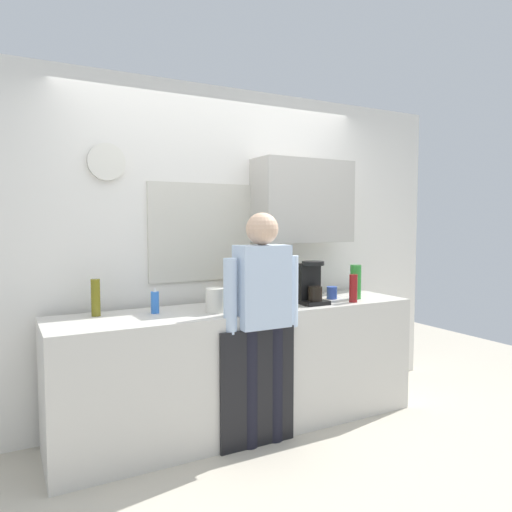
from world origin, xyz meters
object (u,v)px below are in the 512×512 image
at_px(bottle_clear_soda, 356,282).
at_px(potted_plant, 286,290).
at_px(storage_canister, 216,300).
at_px(coffee_maker, 311,285).
at_px(bottle_green_wine, 253,291).
at_px(cup_blue_mug, 332,293).
at_px(mixing_bowl, 244,296).
at_px(bottle_olive_oil, 96,298).
at_px(person_at_sink, 262,308).
at_px(dish_soap, 155,302).
at_px(bottle_red_vinegar, 353,288).
at_px(cup_white_mug, 259,299).
at_px(cup_yellow_cup, 317,294).

distance_m(bottle_clear_soda, potted_plant, 0.74).
distance_m(potted_plant, storage_canister, 0.53).
bearing_deg(coffee_maker, bottle_green_wine, -170.23).
height_order(bottle_clear_soda, cup_blue_mug, bottle_clear_soda).
xyz_separation_m(mixing_bowl, potted_plant, (0.13, -0.42, 0.09)).
distance_m(bottle_olive_oil, person_at_sink, 1.12).
relative_size(bottle_green_wine, dish_soap, 1.67).
distance_m(mixing_bowl, dish_soap, 0.78).
relative_size(potted_plant, storage_canister, 1.35).
bearing_deg(coffee_maker, cup_blue_mug, 20.79).
bearing_deg(bottle_red_vinegar, storage_canister, 173.52).
relative_size(bottle_olive_oil, bottle_green_wine, 0.83).
height_order(bottle_red_vinegar, dish_soap, bottle_red_vinegar).
height_order(bottle_olive_oil, bottle_green_wine, bottle_green_wine).
height_order(coffee_maker, bottle_red_vinegar, coffee_maker).
bearing_deg(bottle_red_vinegar, dish_soap, 169.03).
bearing_deg(mixing_bowl, bottle_red_vinegar, -31.04).
xyz_separation_m(cup_white_mug, potted_plant, (0.12, -0.20, 0.08)).
xyz_separation_m(bottle_clear_soda, cup_white_mug, (-0.85, 0.10, -0.09)).
bearing_deg(bottle_green_wine, storage_canister, 152.76).
relative_size(dish_soap, storage_canister, 1.06).
bearing_deg(bottle_green_wine, bottle_red_vinegar, -0.51).
relative_size(potted_plant, dish_soap, 1.28).
xyz_separation_m(bottle_green_wine, cup_white_mug, (0.17, 0.22, -0.10)).
height_order(mixing_bowl, person_at_sink, person_at_sink).
height_order(bottle_green_wine, person_at_sink, person_at_sink).
distance_m(bottle_red_vinegar, potted_plant, 0.60).
height_order(bottle_olive_oil, cup_white_mug, bottle_olive_oil).
height_order(bottle_red_vinegar, potted_plant, potted_plant).
xyz_separation_m(cup_blue_mug, potted_plant, (-0.56, -0.19, 0.08)).
distance_m(bottle_olive_oil, potted_plant, 1.33).
distance_m(bottle_clear_soda, mixing_bowl, 0.92).
xyz_separation_m(cup_blue_mug, mixing_bowl, (-0.69, 0.23, -0.01)).
relative_size(bottle_clear_soda, person_at_sink, 0.17).
height_order(bottle_red_vinegar, mixing_bowl, bottle_red_vinegar).
bearing_deg(bottle_green_wine, potted_plant, 2.92).
distance_m(cup_white_mug, cup_blue_mug, 0.67).
height_order(mixing_bowl, storage_canister, storage_canister).
distance_m(bottle_olive_oil, bottle_red_vinegar, 1.92).
bearing_deg(bottle_olive_oil, person_at_sink, -25.12).
xyz_separation_m(cup_blue_mug, person_at_sink, (-0.82, -0.30, -0.01)).
bearing_deg(cup_white_mug, cup_yellow_cup, 3.47).
distance_m(bottle_green_wine, dish_soap, 0.68).
bearing_deg(person_at_sink, dish_soap, 138.30).
bearing_deg(bottle_clear_soda, cup_white_mug, 173.02).
bearing_deg(cup_white_mug, potted_plant, -60.28).
xyz_separation_m(cup_white_mug, cup_blue_mug, (0.67, -0.01, 0.00)).
distance_m(bottle_olive_oil, cup_blue_mug, 1.84).
bearing_deg(bottle_olive_oil, storage_canister, -18.72).
height_order(dish_soap, person_at_sink, person_at_sink).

